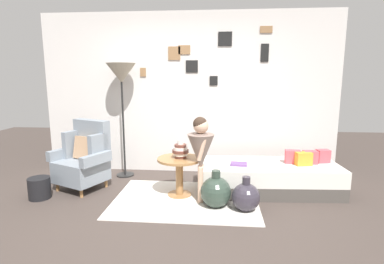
# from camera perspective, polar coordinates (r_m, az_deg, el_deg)

# --- Properties ---
(ground_plane) EXTENTS (12.00, 12.00, 0.00)m
(ground_plane) POSITION_cam_1_polar(r_m,az_deg,el_deg) (3.47, -4.01, -16.80)
(ground_plane) COLOR #423833
(gallery_wall) EXTENTS (4.80, 0.12, 2.60)m
(gallery_wall) POSITION_cam_1_polar(r_m,az_deg,el_deg) (5.03, -0.69, 7.15)
(gallery_wall) COLOR silver
(gallery_wall) RESTS_ON ground
(rug) EXTENTS (1.85, 1.33, 0.01)m
(rug) POSITION_cam_1_polar(r_m,az_deg,el_deg) (4.06, -1.18, -12.54)
(rug) COLOR silver
(rug) RESTS_ON ground
(armchair) EXTENTS (0.89, 0.80, 0.97)m
(armchair) POSITION_cam_1_polar(r_m,az_deg,el_deg) (4.61, -19.53, -4.63)
(armchair) COLOR #9E7042
(armchair) RESTS_ON ground
(daybed) EXTENTS (1.94, 0.91, 0.40)m
(daybed) POSITION_cam_1_polar(r_m,az_deg,el_deg) (4.41, 14.02, -8.25)
(daybed) COLOR #4C4742
(daybed) RESTS_ON ground
(pillow_head) EXTENTS (0.19, 0.15, 0.18)m
(pillow_head) POSITION_cam_1_polar(r_m,az_deg,el_deg) (4.63, 23.35, -4.17)
(pillow_head) COLOR #D64C56
(pillow_head) RESTS_ON daybed
(pillow_mid) EXTENTS (0.20, 0.14, 0.18)m
(pillow_mid) POSITION_cam_1_polar(r_m,az_deg,el_deg) (4.49, 21.29, -4.45)
(pillow_mid) COLOR #D64C56
(pillow_mid) RESTS_ON daybed
(pillow_back) EXTENTS (0.23, 0.16, 0.18)m
(pillow_back) POSITION_cam_1_polar(r_m,az_deg,el_deg) (4.39, 20.17, -4.73)
(pillow_back) COLOR orange
(pillow_back) RESTS_ON daybed
(pillow_extra) EXTENTS (0.21, 0.13, 0.18)m
(pillow_extra) POSITION_cam_1_polar(r_m,az_deg,el_deg) (4.44, 18.37, -4.43)
(pillow_extra) COLOR #D64C56
(pillow_extra) RESTS_ON daybed
(side_table) EXTENTS (0.59, 0.59, 0.52)m
(side_table) POSITION_cam_1_polar(r_m,az_deg,el_deg) (4.08, -2.38, -6.86)
(side_table) COLOR #9E7042
(side_table) RESTS_ON ground
(vase_striped) EXTENTS (0.22, 0.22, 0.24)m
(vase_striped) POSITION_cam_1_polar(r_m,az_deg,el_deg) (4.03, -2.18, -3.51)
(vase_striped) COLOR brown
(vase_striped) RESTS_ON side_table
(floor_lamp) EXTENTS (0.45, 0.45, 1.79)m
(floor_lamp) POSITION_cam_1_polar(r_m,az_deg,el_deg) (4.87, -13.11, 10.04)
(floor_lamp) COLOR black
(floor_lamp) RESTS_ON ground
(person_child) EXTENTS (0.34, 0.34, 1.10)m
(person_child) POSITION_cam_1_polar(r_m,az_deg,el_deg) (3.80, 1.66, -3.11)
(person_child) COLOR #D8AD8E
(person_child) RESTS_ON ground
(book_on_daybed) EXTENTS (0.23, 0.18, 0.03)m
(book_on_daybed) POSITION_cam_1_polar(r_m,az_deg,el_deg) (4.19, 8.77, -5.96)
(book_on_daybed) COLOR #6E4988
(book_on_daybed) RESTS_ON daybed
(demijohn_near) EXTENTS (0.38, 0.38, 0.46)m
(demijohn_near) POSITION_cam_1_polar(r_m,az_deg,el_deg) (3.80, 4.48, -11.10)
(demijohn_near) COLOR #2D3D33
(demijohn_near) RESTS_ON ground
(demijohn_far) EXTENTS (0.34, 0.34, 0.42)m
(demijohn_far) POSITION_cam_1_polar(r_m,az_deg,el_deg) (3.75, 10.05, -11.88)
(demijohn_far) COLOR #332D38
(demijohn_far) RESTS_ON ground
(magazine_basket) EXTENTS (0.28, 0.28, 0.28)m
(magazine_basket) POSITION_cam_1_polar(r_m,az_deg,el_deg) (4.53, -26.70, -9.37)
(magazine_basket) COLOR black
(magazine_basket) RESTS_ON ground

